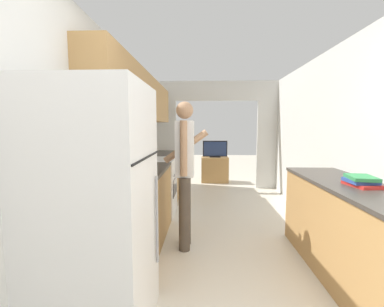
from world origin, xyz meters
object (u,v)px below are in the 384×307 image
range_oven (156,186)px  book_stack (362,181)px  tv_cabinet (215,169)px  television (215,149)px  person (185,170)px  refrigerator (96,212)px

range_oven → book_stack: bearing=-39.8°
tv_cabinet → television: television is taller
range_oven → person: bearing=-64.8°
refrigerator → range_oven: (-0.05, 2.51, -0.40)m
book_stack → refrigerator: bearing=-163.1°
range_oven → tv_cabinet: size_ratio=1.51×
person → book_stack: (1.65, -0.64, 0.02)m
person → tv_cabinet: size_ratio=2.49×
refrigerator → book_stack: bearing=16.9°
refrigerator → book_stack: 2.27m
range_oven → book_stack: (2.21, -1.85, 0.50)m
refrigerator → range_oven: size_ratio=1.64×
range_oven → tv_cabinet: (1.10, 2.52, -0.14)m
person → book_stack: person is taller
refrigerator → range_oven: refrigerator is taller
television → range_oven: bearing=-113.9°
refrigerator → television: size_ratio=2.75×
person → tv_cabinet: 3.81m
range_oven → person: person is taller
tv_cabinet → book_stack: bearing=-75.6°
refrigerator → book_stack: refrigerator is taller
range_oven → tv_cabinet: bearing=66.5°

